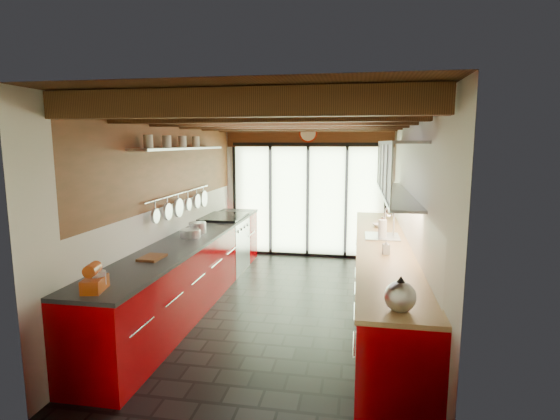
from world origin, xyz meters
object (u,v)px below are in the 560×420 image
object	(u,v)px
paper_towel	(382,229)
bowl	(379,225)
kettle	(400,295)
stand_mixer	(95,279)
soap_bottle	(386,247)

from	to	relation	value
paper_towel	bowl	bearing A→B (deg)	90.00
kettle	bowl	bearing A→B (deg)	90.00
bowl	stand_mixer	bearing A→B (deg)	-127.10
stand_mixer	kettle	bearing A→B (deg)	-0.15
kettle	stand_mixer	bearing A→B (deg)	179.85
kettle	soap_bottle	world-z (taller)	kettle
kettle	paper_towel	size ratio (longest dim) A/B	1.04
stand_mixer	bowl	size ratio (longest dim) A/B	1.49
paper_towel	bowl	world-z (taller)	paper_towel
soap_bottle	bowl	size ratio (longest dim) A/B	0.85
stand_mixer	bowl	bearing A→B (deg)	52.90
stand_mixer	soap_bottle	xyz separation A→B (m)	(2.54, 1.71, -0.01)
stand_mixer	soap_bottle	size ratio (longest dim) A/B	1.75
kettle	bowl	size ratio (longest dim) A/B	1.54
stand_mixer	bowl	xyz separation A→B (m)	(2.54, 3.36, -0.07)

